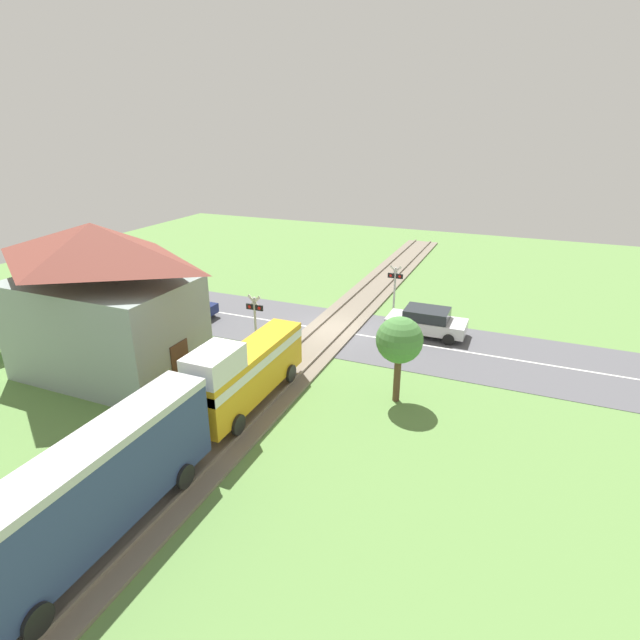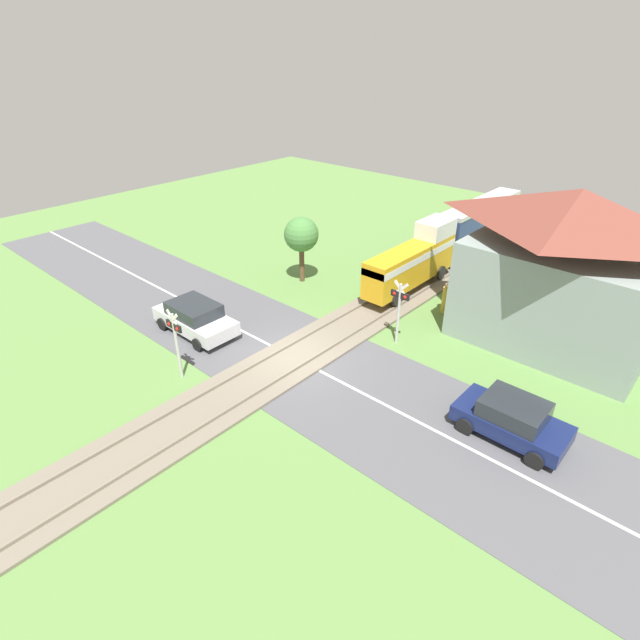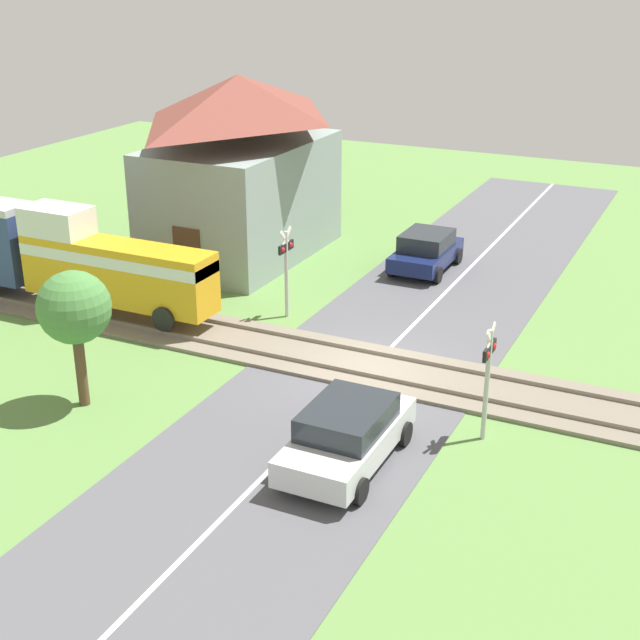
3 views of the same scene
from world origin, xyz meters
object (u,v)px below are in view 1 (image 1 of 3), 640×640
Objects in this scene: station_building at (103,303)px; pedestrian_by_station at (207,372)px; car_near_crossing at (426,321)px; crossing_signal_east_approach at (255,316)px; car_far_side at (184,305)px; crossing_signal_west_approach at (395,283)px; train at (178,423)px.

station_building reaches higher than pedestrian_by_station.
car_near_crossing is 1.40× the size of crossing_signal_east_approach.
pedestrian_by_station is (-6.10, 6.48, -0.04)m from car_far_side.
crossing_signal_west_approach is at bearing -113.00° from pedestrian_by_station.
station_building reaches higher than car_far_side.
crossing_signal_east_approach reaches higher than pedestrian_by_station.
car_far_side is at bearing 25.79° from crossing_signal_west_approach.
pedestrian_by_station is at bearing 87.76° from crossing_signal_east_approach.
crossing_signal_west_approach reaches higher than pedestrian_by_station.
car_near_crossing is at bearing -143.72° from crossing_signal_east_approach.
crossing_signal_east_approach is 6.80m from station_building.
train is at bearing 147.92° from station_building.
crossing_signal_west_approach is at bearing -121.75° from crossing_signal_east_approach.
car_far_side is 2.32× the size of pedestrian_by_station.
train is 8.80m from station_building.
pedestrian_by_station reaches higher than car_near_crossing.
station_building is at bearing 5.96° from pedestrian_by_station.
car_far_side is at bearing -21.80° from crossing_signal_east_approach.
car_far_side is (8.70, -11.58, -1.11)m from train.
car_far_side is 6.84m from crossing_signal_east_approach.
car_far_side is at bearing -53.10° from train.
car_far_side is at bearing 11.97° from car_near_crossing.
crossing_signal_east_approach is at bearing 58.25° from crossing_signal_west_approach.
car_far_side is 1.23× the size of crossing_signal_west_approach.
crossing_signal_east_approach is at bearing -74.96° from train.
crossing_signal_west_approach is 0.36× the size of station_building.
crossing_signal_west_approach is at bearing -154.21° from car_far_side.
crossing_signal_west_approach reaches higher than car_far_side.
crossing_signal_east_approach is at bearing 158.20° from car_far_side.
pedestrian_by_station is (0.16, 3.97, -1.19)m from crossing_signal_east_approach.
train is 9.59× the size of pedestrian_by_station.
car_near_crossing is 2.64× the size of pedestrian_by_station.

